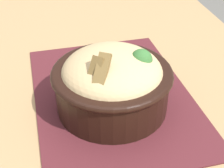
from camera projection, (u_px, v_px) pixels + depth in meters
The scene contains 4 objects.
table at pixel (106, 129), 0.66m from camera, with size 1.36×0.78×0.72m.
placemat at pixel (112, 95), 0.65m from camera, with size 0.42×0.30×0.00m, color #47191E.
bowl at pixel (112, 81), 0.59m from camera, with size 0.24×0.24×0.13m.
fork at pixel (91, 65), 0.73m from camera, with size 0.02×0.13×0.00m.
Camera 1 is at (-0.48, 0.09, 1.11)m, focal length 53.15 mm.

